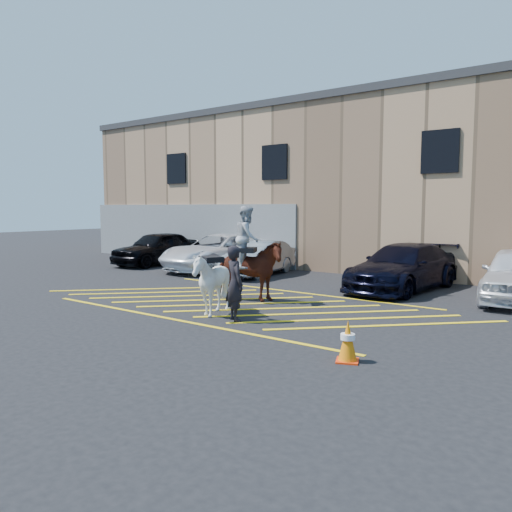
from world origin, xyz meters
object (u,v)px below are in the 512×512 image
Objects in this scene: car_white_pickup at (220,252)px; handler at (235,283)px; car_blue_suv at (403,267)px; saddled_white at (211,284)px; traffic_cone at (348,341)px; mounted_bay at (247,263)px; car_black_suv at (157,248)px; car_silver_sedan at (257,258)px.

handler reaches higher than car_white_pickup.
car_blue_suv is at bearing -71.52° from handler.
saddled_white reaches higher than traffic_cone.
handler reaches higher than car_blue_suv.
handler is at bearing -8.61° from saddled_white.
mounted_bay is at bearing -27.52° from handler.
car_black_suv is 0.83× the size of car_white_pickup.
mounted_bay is at bearing 145.02° from traffic_cone.
traffic_cone is (1.98, -7.94, -0.37)m from car_blue_suv.
car_silver_sedan is (5.91, -0.12, -0.10)m from car_black_suv.
car_silver_sedan is 0.80× the size of car_blue_suv.
car_white_pickup is (3.69, 0.20, -0.01)m from car_black_suv.
car_silver_sedan is 1.51× the size of mounted_bay.
traffic_cone is at bearing -34.98° from mounted_bay.
handler is at bearing -41.87° from car_white_pickup.
mounted_bay is (5.27, -4.91, 0.33)m from car_white_pickup.
traffic_cone is (4.39, -1.39, -0.43)m from saddled_white.
car_white_pickup reaches higher than car_silver_sedan.
handler is at bearing -59.05° from mounted_bay.
car_white_pickup is 1.08× the size of car_blue_suv.
car_black_suv is at bearing -171.73° from car_white_pickup.
car_blue_suv is 2.78× the size of saddled_white.
car_silver_sedan is (2.22, -0.33, -0.09)m from car_white_pickup.
handler is at bearing -97.15° from car_blue_suv.
car_silver_sedan is at bearing -3.13° from car_black_suv.
mounted_bay is (8.96, -4.71, 0.32)m from car_black_suv.
saddled_white reaches higher than car_blue_suv.
mounted_bay is 1.48× the size of saddled_white.
handler is 2.44× the size of traffic_cone.
car_black_suv is 5.91m from car_silver_sedan.
car_silver_sedan is at bearing -3.21° from car_white_pickup.
car_black_suv is 0.89× the size of car_blue_suv.
car_white_pickup is at bearing -15.47° from handler.
car_white_pickup is 2.03× the size of mounted_bay.
traffic_cone is at bearing -168.08° from handler.
car_white_pickup is 8.08m from car_blue_suv.
saddled_white is at bearing -78.68° from mounted_bay.
car_white_pickup is at bearing 164.16° from car_silver_sedan.
car_white_pickup is at bearing -176.35° from car_blue_suv.
handler reaches higher than car_black_suv.
car_black_suv is 11.76m from car_blue_suv.
car_silver_sedan is at bearing 123.64° from mounted_bay.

